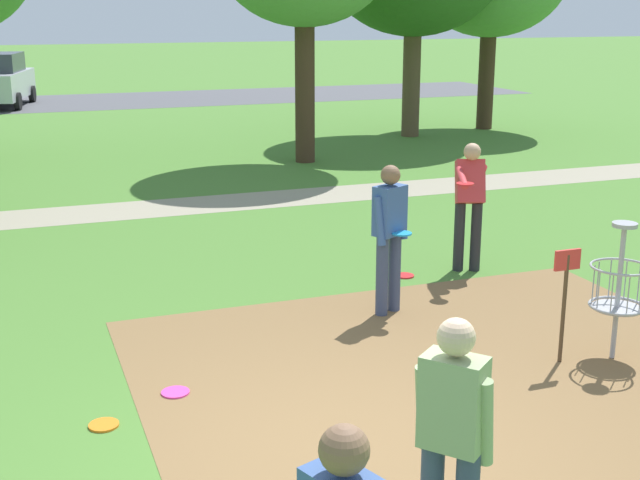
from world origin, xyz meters
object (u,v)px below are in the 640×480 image
(player_waiting_left, at_px, (469,198))
(frisbee_near_basket, at_px, (104,425))
(player_waiting_right, at_px, (452,439))
(frisbee_far_left, at_px, (405,276))
(frisbee_scattered_a, at_px, (175,392))
(player_throwing, at_px, (390,231))
(disc_golf_basket, at_px, (613,286))

(player_waiting_left, relative_size, frisbee_near_basket, 6.79)
(player_waiting_right, xyz_separation_m, frisbee_far_left, (2.44, 5.62, -0.96))
(frisbee_scattered_a, bearing_deg, player_waiting_right, -72.05)
(player_throwing, xyz_separation_m, frisbee_scattered_a, (-2.69, -1.27, -0.96))
(disc_golf_basket, bearing_deg, frisbee_far_left, 102.95)
(player_throwing, distance_m, frisbee_scattered_a, 3.13)
(player_throwing, bearing_deg, player_waiting_left, 33.85)
(player_waiting_right, distance_m, frisbee_scattered_a, 3.48)
(player_throwing, height_order, frisbee_near_basket, player_throwing)
(disc_golf_basket, distance_m, frisbee_near_basket, 4.93)
(player_waiting_left, bearing_deg, player_throwing, -146.15)
(frisbee_scattered_a, bearing_deg, disc_golf_basket, -9.37)
(player_waiting_right, relative_size, frisbee_near_basket, 6.79)
(disc_golf_basket, distance_m, frisbee_far_left, 3.29)
(player_throwing, xyz_separation_m, frisbee_near_basket, (-3.38, -1.69, -0.96))
(player_waiting_right, bearing_deg, frisbee_scattered_a, 107.95)
(player_waiting_right, height_order, frisbee_near_basket, player_waiting_right)
(player_waiting_right, bearing_deg, player_waiting_left, 59.26)
(player_throwing, relative_size, player_waiting_left, 1.00)
(player_throwing, relative_size, frisbee_near_basket, 6.79)
(player_waiting_left, xyz_separation_m, frisbee_far_left, (-0.87, 0.05, -0.98))
(frisbee_scattered_a, bearing_deg, player_waiting_left, 28.70)
(frisbee_far_left, bearing_deg, frisbee_near_basket, -145.59)
(player_waiting_left, bearing_deg, player_waiting_right, -120.74)
(player_waiting_right, height_order, frisbee_scattered_a, player_waiting_right)
(frisbee_far_left, relative_size, frisbee_scattered_a, 0.95)
(player_throwing, relative_size, frisbee_scattered_a, 6.65)
(player_waiting_right, xyz_separation_m, frisbee_near_basket, (-1.71, 2.77, -0.96))
(player_waiting_right, bearing_deg, disc_golf_basket, 38.39)
(disc_golf_basket, xyz_separation_m, frisbee_scattered_a, (-4.18, 0.69, -0.74))
(disc_golf_basket, relative_size, player_waiting_left, 0.81)
(disc_golf_basket, bearing_deg, frisbee_scattered_a, 170.63)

